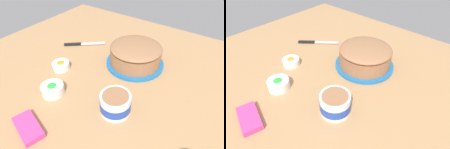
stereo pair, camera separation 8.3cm
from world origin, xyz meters
The scene contains 7 objects.
ground_plane centered at (0.00, 0.00, 0.00)m, with size 1.54×1.54×0.00m, color tan.
frosted_cake centered at (0.03, 0.26, 0.05)m, with size 0.28×0.28×0.12m.
frosting_tub centered at (0.12, -0.04, 0.04)m, with size 0.12×0.12×0.08m.
spreading_knife centered at (-0.32, 0.25, 0.01)m, with size 0.19×0.17×0.01m.
sprinkle_bowl_orange centered at (-0.24, 0.02, 0.02)m, with size 0.08×0.08×0.04m.
sprinkle_bowl_green centered at (-0.14, -0.11, 0.02)m, with size 0.09×0.09×0.04m.
candy_box_lower centered at (-0.08, -0.28, 0.01)m, with size 0.13×0.07×0.02m, color #E53D8E.
Camera 2 is at (0.45, -0.38, 0.56)m, focal length 30.34 mm.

